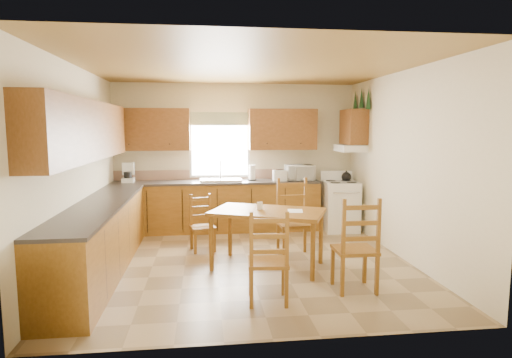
{
  "coord_description": "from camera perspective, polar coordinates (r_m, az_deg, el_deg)",
  "views": [
    {
      "loc": [
        -0.59,
        -5.8,
        1.9
      ],
      "look_at": [
        0.15,
        0.3,
        1.15
      ],
      "focal_mm": 30.0,
      "sensor_mm": 36.0,
      "label": 1
    }
  ],
  "objects": [
    {
      "name": "pine_decal_c",
      "position": [
        8.28,
        13.08,
        10.1
      ],
      "size": [
        0.22,
        0.22,
        0.36
      ],
      "primitive_type": "cone",
      "color": "#1B4521",
      "rests_on": "wall_right"
    },
    {
      "name": "stove",
      "position": [
        8.02,
        11.18,
        -3.64
      ],
      "size": [
        0.63,
        0.65,
        0.89
      ],
      "primitive_type": "cube",
      "rotation": [
        0.0,
        0.0,
        -0.05
      ],
      "color": "white",
      "rests_on": "floor"
    },
    {
      "name": "wall_front",
      "position": [
        3.64,
        2.48,
        -1.73
      ],
      "size": [
        4.5,
        4.5,
        0.0
      ],
      "primitive_type": "plane",
      "color": "beige",
      "rests_on": "floor"
    },
    {
      "name": "range_hood",
      "position": [
        7.91,
        12.47,
        4.04
      ],
      "size": [
        0.44,
        0.62,
        0.12
      ],
      "primitive_type": "cube",
      "color": "white",
      "rests_on": "wall_right"
    },
    {
      "name": "microwave",
      "position": [
        7.94,
        5.83,
        0.86
      ],
      "size": [
        0.49,
        0.37,
        0.28
      ],
      "primitive_type": "imported",
      "rotation": [
        0.0,
        0.0,
        0.06
      ],
      "color": "white",
      "rests_on": "counter_back"
    },
    {
      "name": "table_paper",
      "position": [
        5.74,
        5.25,
        -4.26
      ],
      "size": [
        0.24,
        0.29,
        0.0
      ],
      "primitive_type": "cube",
      "rotation": [
        0.0,
        0.0,
        -0.18
      ],
      "color": "white",
      "rests_on": "dining_table"
    },
    {
      "name": "backsplash",
      "position": [
        8.09,
        -5.35,
        0.61
      ],
      "size": [
        3.75,
        0.01,
        0.18
      ],
      "primitive_type": "cube",
      "color": "#96715B",
      "rests_on": "counter_back"
    },
    {
      "name": "table_card",
      "position": [
        5.8,
        0.5,
        -3.58
      ],
      "size": [
        0.08,
        0.05,
        0.11
      ],
      "primitive_type": "cube",
      "rotation": [
        0.0,
        0.0,
        0.42
      ],
      "color": "white",
      "rests_on": "dining_table"
    },
    {
      "name": "wall_right",
      "position": [
        6.48,
        19.1,
        1.71
      ],
      "size": [
        4.5,
        4.5,
        0.0
      ],
      "primitive_type": "plane",
      "color": "beige",
      "rests_on": "floor"
    },
    {
      "name": "wall_left",
      "position": [
        6.06,
        -22.78,
        1.21
      ],
      "size": [
        4.5,
        4.5,
        0.0
      ],
      "primitive_type": "plane",
      "color": "beige",
      "rests_on": "floor"
    },
    {
      "name": "upper_cab_back_left",
      "position": [
        7.95,
        -13.92,
        6.43
      ],
      "size": [
        1.41,
        0.33,
        0.75
      ],
      "primitive_type": "cube",
      "color": "brown",
      "rests_on": "wall_back"
    },
    {
      "name": "window_pane",
      "position": [
        8.03,
        -4.85,
        4.43
      ],
      "size": [
        1.05,
        0.01,
        1.1
      ],
      "primitive_type": "cube",
      "color": "white",
      "rests_on": "wall_back"
    },
    {
      "name": "paper_towel",
      "position": [
        7.88,
        -0.53,
        0.85
      ],
      "size": [
        0.13,
        0.13,
        0.28
      ],
      "primitive_type": "cylinder",
      "rotation": [
        0.0,
        0.0,
        0.04
      ],
      "color": "white",
      "rests_on": "counter_back"
    },
    {
      "name": "lower_cab_back",
      "position": [
        7.89,
        -5.24,
        -3.74
      ],
      "size": [
        3.75,
        0.6,
        0.88
      ],
      "primitive_type": "cube",
      "color": "brown",
      "rests_on": "floor"
    },
    {
      "name": "toaster",
      "position": [
        7.83,
        3.18,
        0.48
      ],
      "size": [
        0.25,
        0.17,
        0.2
      ],
      "primitive_type": "cube",
      "rotation": [
        0.0,
        0.0,
        0.09
      ],
      "color": "white",
      "rests_on": "counter_back"
    },
    {
      "name": "chair_far_left",
      "position": [
        6.65,
        -7.13,
        -5.9
      ],
      "size": [
        0.42,
        0.41,
        0.85
      ],
      "primitive_type": "cube",
      "rotation": [
        0.0,
        0.0,
        0.22
      ],
      "color": "brown",
      "rests_on": "floor"
    },
    {
      "name": "chair_near_right",
      "position": [
        5.15,
        13.03,
        -8.41
      ],
      "size": [
        0.47,
        0.44,
        1.1
      ],
      "primitive_type": "cube",
      "rotation": [
        0.0,
        0.0,
        3.13
      ],
      "color": "brown",
      "rests_on": "floor"
    },
    {
      "name": "upper_cab_left",
      "position": [
        5.85,
        -21.86,
        6.02
      ],
      "size": [
        0.33,
        3.6,
        0.75
      ],
      "primitive_type": "cube",
      "color": "brown",
      "rests_on": "wall_left"
    },
    {
      "name": "pine_decal_b",
      "position": [
        7.98,
        13.89,
        10.49
      ],
      "size": [
        0.22,
        0.22,
        0.36
      ],
      "primitive_type": "cone",
      "color": "#1B4521",
      "rests_on": "wall_right"
    },
    {
      "name": "window_valance",
      "position": [
        8.0,
        -4.88,
        8.0
      ],
      "size": [
        1.19,
        0.01,
        0.24
      ],
      "primitive_type": "cube",
      "color": "#405E36",
      "rests_on": "wall_back"
    },
    {
      "name": "ceiling",
      "position": [
        5.89,
        -1.14,
        14.77
      ],
      "size": [
        4.5,
        4.5,
        0.0
      ],
      "primitive_type": "plane",
      "color": "olive",
      "rests_on": "floor"
    },
    {
      "name": "dining_table",
      "position": [
        5.86,
        1.55,
        -7.96
      ],
      "size": [
        1.68,
        1.35,
        0.79
      ],
      "primitive_type": "cube",
      "rotation": [
        0.0,
        0.0,
        -0.41
      ],
      "color": "brown",
      "rests_on": "floor"
    },
    {
      "name": "chair_near_left",
      "position": [
        4.7,
        1.61,
        -10.24
      ],
      "size": [
        0.46,
        0.44,
        1.02
      ],
      "primitive_type": "cube",
      "rotation": [
        0.0,
        0.0,
        3.06
      ],
      "color": "brown",
      "rests_on": "floor"
    },
    {
      "name": "counter_back",
      "position": [
        7.82,
        -5.28,
        -0.42
      ],
      "size": [
        3.75,
        0.63,
        0.04
      ],
      "primitive_type": "cube",
      "color": "#37322F",
      "rests_on": "lower_cab_back"
    },
    {
      "name": "lower_cab_left",
      "position": [
        5.99,
        -19.98,
        -7.57
      ],
      "size": [
        0.6,
        3.6,
        0.88
      ],
      "primitive_type": "cube",
      "color": "brown",
      "rests_on": "floor"
    },
    {
      "name": "coffeemaker",
      "position": [
        7.93,
        -16.7,
        0.71
      ],
      "size": [
        0.25,
        0.27,
        0.31
      ],
      "primitive_type": "cube",
      "rotation": [
        0.0,
        0.0,
        -0.32
      ],
      "color": "white",
      "rests_on": "counter_back"
    },
    {
      "name": "window_frame",
      "position": [
        8.04,
        -4.85,
        4.43
      ],
      "size": [
        1.13,
        0.02,
        1.18
      ],
      "primitive_type": "cube",
      "color": "white",
      "rests_on": "wall_back"
    },
    {
      "name": "upper_cab_stove",
      "position": [
        7.92,
        12.89,
        6.78
      ],
      "size": [
        0.33,
        0.62,
        0.62
      ],
      "primitive_type": "cube",
      "color": "brown",
      "rests_on": "wall_right"
    },
    {
      "name": "floor",
      "position": [
        6.13,
        -1.07,
        -11.09
      ],
      "size": [
        4.5,
        4.5,
        0.0
      ],
      "primitive_type": "plane",
      "color": "#8F7650",
      "rests_on": "ground"
    },
    {
      "name": "counter_left",
      "position": [
        5.9,
        -20.17,
        -3.23
      ],
      "size": [
        0.63,
        3.6,
        0.04
      ],
      "primitive_type": "cube",
      "color": "#37322F",
      "rests_on": "lower_cab_left"
    },
    {
      "name": "pine_decal_a",
      "position": [
        7.68,
        14.74,
        10.32
      ],
      "size": [
        0.22,
        0.22,
        0.36
      ],
      "primitive_type": "cone",
      "color": "#1B4521",
      "rests_on": "wall_right"
    },
    {
      "name": "upper_cab_back_right",
      "position": [
        8.02,
        3.55,
        6.62
      ],
      "size": [
        1.25,
        0.33,
        0.75
      ],
      "primitive_type": "cube",
      "color": "brown",
      "rests_on": "wall_back"
    },
    {
      "name": "sink_basin",
      "position": [
        7.82,
        -4.73,
        -0.12
      ],
      "size": [
        0.75,
        0.45,
        0.04
      ],
      "primitive_type": "cube",
      "color": "silver",
      "rests_on": "counter_back"
    },
    {
      "name": "wall_back",
      "position": [
        8.09,
        -2.72,
        3.05
      ],
      "size": [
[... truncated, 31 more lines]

